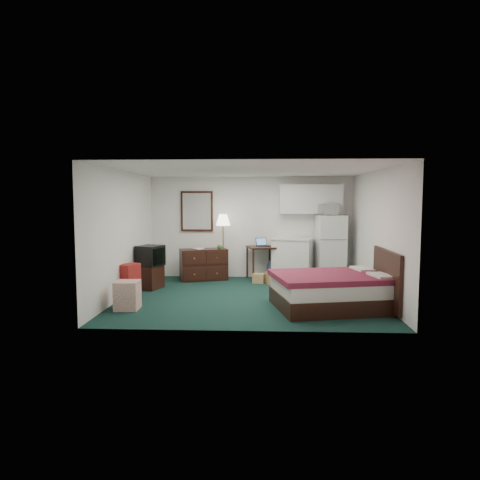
{
  "coord_description": "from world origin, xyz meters",
  "views": [
    {
      "loc": [
        0.22,
        -8.39,
        1.91
      ],
      "look_at": [
        -0.18,
        0.12,
        1.13
      ],
      "focal_mm": 32.0,
      "sensor_mm": 36.0,
      "label": 1
    }
  ],
  "objects_px": {
    "bed": "(330,291)",
    "desk": "(262,263)",
    "floor_lamp": "(223,247)",
    "kitchen_counter": "(293,260)",
    "suitcase": "(130,281)",
    "fridge": "(331,248)",
    "dresser": "(204,264)",
    "tv_stand": "(148,277)"
  },
  "relations": [
    {
      "from": "fridge",
      "to": "bed",
      "type": "distance_m",
      "value": 2.79
    },
    {
      "from": "dresser",
      "to": "tv_stand",
      "type": "bearing_deg",
      "value": -153.83
    },
    {
      "from": "floor_lamp",
      "to": "suitcase",
      "type": "bearing_deg",
      "value": -130.33
    },
    {
      "from": "fridge",
      "to": "tv_stand",
      "type": "xyz_separation_m",
      "value": [
        -4.12,
        -1.16,
        -0.54
      ]
    },
    {
      "from": "suitcase",
      "to": "tv_stand",
      "type": "bearing_deg",
      "value": 100.03
    },
    {
      "from": "desk",
      "to": "kitchen_counter",
      "type": "xyz_separation_m",
      "value": [
        0.75,
        0.01,
        0.09
      ]
    },
    {
      "from": "desk",
      "to": "suitcase",
      "type": "height_order",
      "value": "desk"
    },
    {
      "from": "floor_lamp",
      "to": "desk",
      "type": "relative_size",
      "value": 1.96
    },
    {
      "from": "desk",
      "to": "kitchen_counter",
      "type": "distance_m",
      "value": 0.75
    },
    {
      "from": "bed",
      "to": "desk",
      "type": "bearing_deg",
      "value": 102.0
    },
    {
      "from": "dresser",
      "to": "floor_lamp",
      "type": "relative_size",
      "value": 0.7
    },
    {
      "from": "dresser",
      "to": "suitcase",
      "type": "relative_size",
      "value": 1.66
    },
    {
      "from": "desk",
      "to": "fridge",
      "type": "xyz_separation_m",
      "value": [
        1.65,
        -0.02,
        0.38
      ]
    },
    {
      "from": "tv_stand",
      "to": "dresser",
      "type": "bearing_deg",
      "value": 61.72
    },
    {
      "from": "kitchen_counter",
      "to": "fridge",
      "type": "relative_size",
      "value": 0.63
    },
    {
      "from": "dresser",
      "to": "desk",
      "type": "xyz_separation_m",
      "value": [
        1.4,
        0.11,
        0.03
      ]
    },
    {
      "from": "dresser",
      "to": "fridge",
      "type": "xyz_separation_m",
      "value": [
        3.05,
        0.09,
        0.41
      ]
    },
    {
      "from": "fridge",
      "to": "desk",
      "type": "bearing_deg",
      "value": 175.79
    },
    {
      "from": "dresser",
      "to": "tv_stand",
      "type": "xyz_separation_m",
      "value": [
        -1.07,
        -1.07,
        -0.13
      ]
    },
    {
      "from": "desk",
      "to": "kitchen_counter",
      "type": "relative_size",
      "value": 0.83
    },
    {
      "from": "dresser",
      "to": "fridge",
      "type": "height_order",
      "value": "fridge"
    },
    {
      "from": "fridge",
      "to": "tv_stand",
      "type": "bearing_deg",
      "value": -167.83
    },
    {
      "from": "desk",
      "to": "suitcase",
      "type": "relative_size",
      "value": 1.22
    },
    {
      "from": "kitchen_counter",
      "to": "suitcase",
      "type": "relative_size",
      "value": 1.47
    },
    {
      "from": "tv_stand",
      "to": "suitcase",
      "type": "height_order",
      "value": "suitcase"
    },
    {
      "from": "desk",
      "to": "floor_lamp",
      "type": "bearing_deg",
      "value": 166.91
    },
    {
      "from": "bed",
      "to": "suitcase",
      "type": "relative_size",
      "value": 2.85
    },
    {
      "from": "dresser",
      "to": "suitcase",
      "type": "xyz_separation_m",
      "value": [
        -1.22,
        -1.93,
        -0.04
      ]
    },
    {
      "from": "desk",
      "to": "bed",
      "type": "xyz_separation_m",
      "value": [
        1.21,
        -2.73,
        -0.1
      ]
    },
    {
      "from": "kitchen_counter",
      "to": "suitcase",
      "type": "distance_m",
      "value": 3.95
    },
    {
      "from": "kitchen_counter",
      "to": "fridge",
      "type": "xyz_separation_m",
      "value": [
        0.9,
        -0.03,
        0.29
      ]
    },
    {
      "from": "floor_lamp",
      "to": "kitchen_counter",
      "type": "bearing_deg",
      "value": 2.07
    },
    {
      "from": "desk",
      "to": "tv_stand",
      "type": "distance_m",
      "value": 2.75
    },
    {
      "from": "kitchen_counter",
      "to": "desk",
      "type": "bearing_deg",
      "value": -162.89
    },
    {
      "from": "floor_lamp",
      "to": "bed",
      "type": "height_order",
      "value": "floor_lamp"
    },
    {
      "from": "bed",
      "to": "suitcase",
      "type": "height_order",
      "value": "suitcase"
    },
    {
      "from": "tv_stand",
      "to": "kitchen_counter",
      "type": "bearing_deg",
      "value": 37.05
    },
    {
      "from": "fridge",
      "to": "suitcase",
      "type": "bearing_deg",
      "value": -158.25
    },
    {
      "from": "dresser",
      "to": "bed",
      "type": "height_order",
      "value": "dresser"
    },
    {
      "from": "bed",
      "to": "tv_stand",
      "type": "bearing_deg",
      "value": 145.27
    },
    {
      "from": "suitcase",
      "to": "desk",
      "type": "bearing_deg",
      "value": 57.79
    },
    {
      "from": "desk",
      "to": "bed",
      "type": "bearing_deg",
      "value": -82.21
    }
  ]
}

